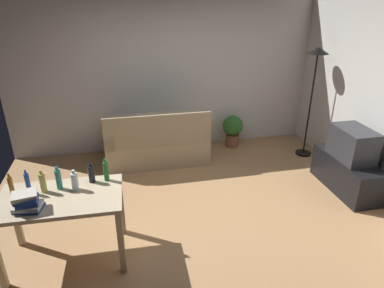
{
  "coord_description": "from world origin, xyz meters",
  "views": [
    {
      "loc": [
        -0.76,
        -3.51,
        2.61
      ],
      "look_at": [
        0.1,
        0.5,
        0.75
      ],
      "focal_mm": 32.0,
      "sensor_mm": 36.0,
      "label": 1
    }
  ],
  "objects_px": {
    "tv": "(353,144)",
    "bottle_squat": "(43,183)",
    "bottle_clear": "(75,181)",
    "bottle_blue": "(28,183)",
    "desk": "(61,206)",
    "bottle_green": "(106,171)",
    "bottle_amber": "(11,185)",
    "couch": "(157,144)",
    "bottle_dark": "(91,174)",
    "torchiere_lamp": "(315,73)",
    "tv_stand": "(346,174)",
    "potted_plant": "(233,129)",
    "book_stack": "(27,202)",
    "bottle_tall": "(59,179)"
  },
  "relations": [
    {
      "from": "bottle_amber",
      "to": "bottle_dark",
      "type": "height_order",
      "value": "bottle_dark"
    },
    {
      "from": "bottle_dark",
      "to": "bottle_squat",
      "type": "bearing_deg",
      "value": -167.62
    },
    {
      "from": "bottle_amber",
      "to": "torchiere_lamp",
      "type": "bearing_deg",
      "value": 21.25
    },
    {
      "from": "bottle_amber",
      "to": "bottle_green",
      "type": "xyz_separation_m",
      "value": [
        0.91,
        0.07,
        0.02
      ]
    },
    {
      "from": "couch",
      "to": "tv",
      "type": "bearing_deg",
      "value": 150.14
    },
    {
      "from": "tv_stand",
      "to": "bottle_green",
      "type": "xyz_separation_m",
      "value": [
        -3.23,
        -0.39,
        0.63
      ]
    },
    {
      "from": "tv_stand",
      "to": "bottle_clear",
      "type": "xyz_separation_m",
      "value": [
        -3.54,
        -0.51,
        0.62
      ]
    },
    {
      "from": "torchiere_lamp",
      "to": "bottle_amber",
      "type": "bearing_deg",
      "value": -158.75
    },
    {
      "from": "bottle_tall",
      "to": "bottle_blue",
      "type": "bearing_deg",
      "value": -175.19
    },
    {
      "from": "bottle_clear",
      "to": "bottle_blue",
      "type": "bearing_deg",
      "value": 176.92
    },
    {
      "from": "bottle_amber",
      "to": "bottle_tall",
      "type": "distance_m",
      "value": 0.45
    },
    {
      "from": "bottle_green",
      "to": "bottle_amber",
      "type": "bearing_deg",
      "value": -175.92
    },
    {
      "from": "potted_plant",
      "to": "book_stack",
      "type": "relative_size",
      "value": 2.06
    },
    {
      "from": "tv",
      "to": "bottle_squat",
      "type": "xyz_separation_m",
      "value": [
        -3.85,
        -0.49,
        0.17
      ]
    },
    {
      "from": "torchiere_lamp",
      "to": "bottle_blue",
      "type": "xyz_separation_m",
      "value": [
        -3.98,
        -1.65,
        -0.54
      ]
    },
    {
      "from": "tv_stand",
      "to": "bottle_tall",
      "type": "distance_m",
      "value": 3.78
    },
    {
      "from": "book_stack",
      "to": "bottle_green",
      "type": "bearing_deg",
      "value": 29.72
    },
    {
      "from": "torchiere_lamp",
      "to": "bottle_tall",
      "type": "xyz_separation_m",
      "value": [
        -3.7,
        -1.62,
        -0.54
      ]
    },
    {
      "from": "bottle_blue",
      "to": "bottle_clear",
      "type": "bearing_deg",
      "value": -3.08
    },
    {
      "from": "bottle_dark",
      "to": "potted_plant",
      "type": "bearing_deg",
      "value": 43.2
    },
    {
      "from": "tv",
      "to": "book_stack",
      "type": "distance_m",
      "value": 4.02
    },
    {
      "from": "torchiere_lamp",
      "to": "couch",
      "type": "bearing_deg",
      "value": 173.62
    },
    {
      "from": "torchiere_lamp",
      "to": "bottle_blue",
      "type": "relative_size",
      "value": 7.0
    },
    {
      "from": "bottle_tall",
      "to": "bottle_dark",
      "type": "xyz_separation_m",
      "value": [
        0.31,
        0.07,
        -0.01
      ]
    },
    {
      "from": "couch",
      "to": "torchiere_lamp",
      "type": "relative_size",
      "value": 0.9
    },
    {
      "from": "couch",
      "to": "bottle_amber",
      "type": "height_order",
      "value": "bottle_amber"
    },
    {
      "from": "desk",
      "to": "potted_plant",
      "type": "height_order",
      "value": "desk"
    },
    {
      "from": "torchiere_lamp",
      "to": "bottle_clear",
      "type": "height_order",
      "value": "torchiere_lamp"
    },
    {
      "from": "desk",
      "to": "bottle_blue",
      "type": "distance_m",
      "value": 0.39
    },
    {
      "from": "desk",
      "to": "bottle_amber",
      "type": "relative_size",
      "value": 5.52
    },
    {
      "from": "tv_stand",
      "to": "potted_plant",
      "type": "relative_size",
      "value": 1.93
    },
    {
      "from": "torchiere_lamp",
      "to": "bottle_dark",
      "type": "height_order",
      "value": "torchiere_lamp"
    },
    {
      "from": "torchiere_lamp",
      "to": "bottle_blue",
      "type": "bearing_deg",
      "value": -157.5
    },
    {
      "from": "couch",
      "to": "bottle_squat",
      "type": "height_order",
      "value": "bottle_squat"
    },
    {
      "from": "bottle_clear",
      "to": "book_stack",
      "type": "xyz_separation_m",
      "value": [
        -0.39,
        -0.28,
        -0.01
      ]
    },
    {
      "from": "bottle_amber",
      "to": "couch",
      "type": "bearing_deg",
      "value": 49.05
    },
    {
      "from": "tv",
      "to": "bottle_dark",
      "type": "relative_size",
      "value": 2.66
    },
    {
      "from": "bottle_squat",
      "to": "book_stack",
      "type": "relative_size",
      "value": 0.88
    },
    {
      "from": "bottle_dark",
      "to": "torchiere_lamp",
      "type": "bearing_deg",
      "value": 24.61
    },
    {
      "from": "tv_stand",
      "to": "bottle_amber",
      "type": "distance_m",
      "value": 4.22
    },
    {
      "from": "bottle_tall",
      "to": "torchiere_lamp",
      "type": "bearing_deg",
      "value": 23.72
    },
    {
      "from": "desk",
      "to": "bottle_dark",
      "type": "distance_m",
      "value": 0.43
    },
    {
      "from": "bottle_squat",
      "to": "bottle_dark",
      "type": "height_order",
      "value": "bottle_squat"
    },
    {
      "from": "tv_stand",
      "to": "book_stack",
      "type": "bearing_deg",
      "value": 101.32
    },
    {
      "from": "tv",
      "to": "bottle_blue",
      "type": "distance_m",
      "value": 4.02
    },
    {
      "from": "potted_plant",
      "to": "bottle_dark",
      "type": "height_order",
      "value": "bottle_dark"
    },
    {
      "from": "bottle_blue",
      "to": "bottle_green",
      "type": "distance_m",
      "value": 0.75
    },
    {
      "from": "desk",
      "to": "bottle_green",
      "type": "xyz_separation_m",
      "value": [
        0.45,
        0.23,
        0.22
      ]
    },
    {
      "from": "bottle_tall",
      "to": "book_stack",
      "type": "height_order",
      "value": "bottle_tall"
    },
    {
      "from": "desk",
      "to": "bottle_clear",
      "type": "distance_m",
      "value": 0.27
    }
  ]
}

